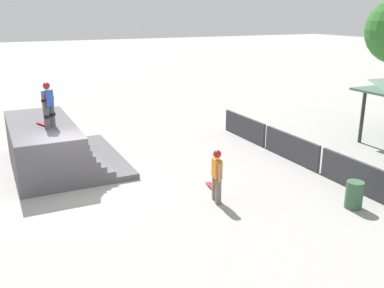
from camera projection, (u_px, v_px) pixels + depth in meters
name	position (u px, v px, depth m)	size (l,w,h in m)	color
ground_plane	(81.00, 189.00, 14.45)	(160.00, 160.00, 0.00)	#A3A09B
quarter_pipe_ramp	(51.00, 147.00, 16.42)	(5.64, 4.02, 1.74)	#565459
skater_on_deck	(48.00, 102.00, 15.16)	(0.63, 0.56, 1.64)	#4C4C51
skateboard_on_deck	(43.00, 124.00, 15.73)	(0.81, 0.44, 0.09)	red
bystander_walking	(217.00, 172.00, 13.22)	(0.67, 0.31, 1.71)	#6B6051
skateboard_on_ground	(213.00, 187.00, 14.50)	(0.84, 0.28, 0.09)	silver
barrier_fence	(291.00, 148.00, 17.15)	(10.22, 0.12, 1.05)	#3D3D42
trash_bin	(354.00, 195.00, 12.97)	(0.52, 0.52, 0.85)	#385B3D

